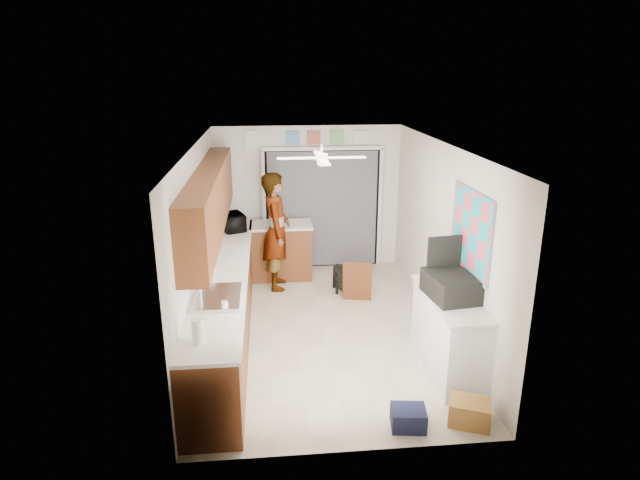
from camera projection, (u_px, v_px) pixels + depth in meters
name	position (u px, v px, depth m)	size (l,w,h in m)	color
floor	(323.00, 328.00, 7.36)	(5.00, 5.00, 0.00)	#BBAB96
ceiling	(323.00, 146.00, 6.59)	(5.00, 5.00, 0.00)	white
wall_back	(308.00, 198.00, 9.34)	(3.20, 3.20, 0.00)	silver
wall_front	(353.00, 331.00, 4.61)	(3.20, 3.20, 0.00)	silver
wall_left	(199.00, 246.00, 6.82)	(5.00, 5.00, 0.00)	silver
wall_right	(442.00, 238.00, 7.13)	(5.00, 5.00, 0.00)	silver
left_base_cabinets	(226.00, 302.00, 7.10)	(0.60, 4.80, 0.90)	brown
left_countertop	(225.00, 269.00, 6.95)	(0.62, 4.80, 0.04)	white
upper_cabinets	(210.00, 200.00, 6.86)	(0.32, 4.00, 0.80)	brown
sink_basin	(218.00, 298.00, 6.00)	(0.50, 0.76, 0.06)	silver
faucet	(200.00, 291.00, 5.95)	(0.03, 0.03, 0.22)	silver
peninsula_base	(281.00, 251.00, 9.07)	(1.00, 0.60, 0.90)	brown
peninsula_top	(281.00, 225.00, 8.92)	(1.04, 0.64, 0.04)	white
back_opening_recess	(322.00, 209.00, 9.40)	(2.00, 0.06, 2.10)	black
curtain_panel	(323.00, 210.00, 9.36)	(1.90, 0.03, 2.05)	slate
door_trim_left	(264.00, 211.00, 9.28)	(0.06, 0.04, 2.10)	white
door_trim_right	(380.00, 208.00, 9.47)	(0.06, 0.04, 2.10)	white
door_trim_head	(323.00, 149.00, 9.04)	(2.10, 0.04, 0.06)	white
header_frame_1	(293.00, 138.00, 8.97)	(0.22, 0.02, 0.22)	#539ADF
header_frame_2	(314.00, 138.00, 9.00)	(0.22, 0.02, 0.22)	#B95545
header_frame_3	(337.00, 137.00, 9.04)	(0.22, 0.02, 0.22)	#6CB969
header_frame_4	(361.00, 137.00, 9.08)	(0.22, 0.02, 0.22)	silver
route66_sign	(251.00, 138.00, 8.91)	(0.22, 0.02, 0.26)	silver
right_counter_base	(449.00, 336.00, 6.21)	(0.50, 1.40, 0.90)	white
right_counter_top	(451.00, 298.00, 6.07)	(0.54, 1.44, 0.04)	white
abstract_painting	(471.00, 231.00, 6.06)	(0.03, 1.15, 0.95)	#DE5169
ceiling_fan	(322.00, 158.00, 6.84)	(1.14, 1.14, 0.24)	white
microwave	(233.00, 222.00, 8.53)	(0.49, 0.33, 0.27)	black
soap_bottle	(211.00, 262.00, 6.73)	(0.11, 0.11, 0.29)	silver
jar_b	(225.00, 306.00, 5.70)	(0.07, 0.07, 0.11)	silver
paper_towel_roll	(198.00, 331.00, 5.00)	(0.11, 0.11, 0.25)	white
suitcase	(451.00, 286.00, 6.01)	(0.48, 0.64, 0.27)	black
suitcase_rim	(450.00, 295.00, 6.04)	(0.44, 0.58, 0.02)	yellow
suitcase_lid	(444.00, 257.00, 6.21)	(0.42, 0.03, 0.50)	black
cardboard_box	(470.00, 412.00, 5.35)	(0.40, 0.30, 0.25)	#B18737
navy_crate	(408.00, 418.00, 5.30)	(0.34, 0.28, 0.21)	#151935
cabinet_door_panel	(357.00, 282.00, 8.10)	(0.44, 0.03, 0.66)	brown
man	(276.00, 231.00, 8.48)	(0.69, 0.45, 1.89)	white
dog	(340.00, 279.00, 8.55)	(0.22, 0.52, 0.41)	black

